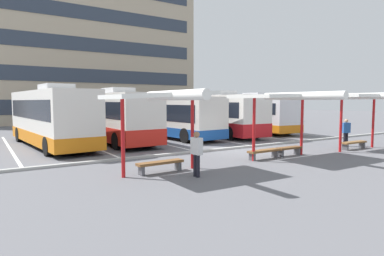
{
  "coord_description": "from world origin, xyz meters",
  "views": [
    {
      "loc": [
        -12.14,
        -13.8,
        2.78
      ],
      "look_at": [
        -1.39,
        2.81,
        1.17
      ],
      "focal_mm": 30.64,
      "sensor_mm": 36.0,
      "label": 1
    }
  ],
  "objects_px": {
    "coach_bus_3": "(211,115)",
    "waiting_passenger_1": "(197,151)",
    "waiting_shelter_1": "(284,97)",
    "bench_3": "(354,143)",
    "coach_bus_1": "(111,117)",
    "waiting_passenger_0": "(346,131)",
    "coach_bus_4": "(247,113)",
    "waiting_shelter_2": "(363,97)",
    "coach_bus_0": "(51,118)",
    "bench_1": "(264,152)",
    "waiting_shelter_0": "(163,97)",
    "bench_0": "(160,164)",
    "bench_2": "(289,149)",
    "coach_bus_2": "(168,117)"
  },
  "relations": [
    {
      "from": "bench_0",
      "to": "waiting_shelter_1",
      "type": "bearing_deg",
      "value": -3.36
    },
    {
      "from": "coach_bus_2",
      "to": "bench_1",
      "type": "height_order",
      "value": "coach_bus_2"
    },
    {
      "from": "bench_1",
      "to": "waiting_shelter_2",
      "type": "distance_m",
      "value": 7.36
    },
    {
      "from": "waiting_shelter_1",
      "to": "bench_3",
      "type": "height_order",
      "value": "waiting_shelter_1"
    },
    {
      "from": "waiting_shelter_1",
      "to": "coach_bus_4",
      "type": "bearing_deg",
      "value": 54.53
    },
    {
      "from": "coach_bus_3",
      "to": "waiting_passenger_1",
      "type": "relative_size",
      "value": 7.27
    },
    {
      "from": "coach_bus_3",
      "to": "waiting_shelter_1",
      "type": "height_order",
      "value": "coach_bus_3"
    },
    {
      "from": "coach_bus_2",
      "to": "waiting_passenger_0",
      "type": "xyz_separation_m",
      "value": [
        6.66,
        -10.64,
        -0.61
      ]
    },
    {
      "from": "coach_bus_2",
      "to": "waiting_shelter_0",
      "type": "xyz_separation_m",
      "value": [
        -6.49,
        -11.38,
        1.35
      ]
    },
    {
      "from": "waiting_passenger_0",
      "to": "waiting_shelter_0",
      "type": "bearing_deg",
      "value": -176.81
    },
    {
      "from": "waiting_shelter_0",
      "to": "waiting_passenger_0",
      "type": "xyz_separation_m",
      "value": [
        13.15,
        0.73,
        -1.96
      ]
    },
    {
      "from": "coach_bus_1",
      "to": "waiting_passenger_0",
      "type": "height_order",
      "value": "coach_bus_1"
    },
    {
      "from": "coach_bus_1",
      "to": "bench_0",
      "type": "distance_m",
      "value": 11.01
    },
    {
      "from": "coach_bus_4",
      "to": "waiting_shelter_2",
      "type": "height_order",
      "value": "coach_bus_4"
    },
    {
      "from": "waiting_shelter_2",
      "to": "bench_2",
      "type": "bearing_deg",
      "value": 169.32
    },
    {
      "from": "waiting_shelter_0",
      "to": "coach_bus_0",
      "type": "bearing_deg",
      "value": 101.5
    },
    {
      "from": "coach_bus_1",
      "to": "waiting_shelter_1",
      "type": "height_order",
      "value": "coach_bus_1"
    },
    {
      "from": "coach_bus_1",
      "to": "coach_bus_4",
      "type": "bearing_deg",
      "value": 3.76
    },
    {
      "from": "coach_bus_2",
      "to": "bench_2",
      "type": "distance_m",
      "value": 11.24
    },
    {
      "from": "coach_bus_0",
      "to": "bench_3",
      "type": "distance_m",
      "value": 18.24
    },
    {
      "from": "bench_0",
      "to": "waiting_shelter_1",
      "type": "xyz_separation_m",
      "value": [
        6.51,
        -0.38,
        2.64
      ]
    },
    {
      "from": "coach_bus_3",
      "to": "waiting_passenger_1",
      "type": "xyz_separation_m",
      "value": [
        -9.82,
        -12.49,
        -0.68
      ]
    },
    {
      "from": "coach_bus_2",
      "to": "waiting_passenger_0",
      "type": "relative_size",
      "value": 6.56
    },
    {
      "from": "coach_bus_0",
      "to": "bench_3",
      "type": "bearing_deg",
      "value": -36.78
    },
    {
      "from": "coach_bus_2",
      "to": "waiting_passenger_0",
      "type": "distance_m",
      "value": 12.57
    },
    {
      "from": "coach_bus_1",
      "to": "waiting_passenger_1",
      "type": "height_order",
      "value": "coach_bus_1"
    },
    {
      "from": "waiting_shelter_0",
      "to": "waiting_passenger_0",
      "type": "height_order",
      "value": "waiting_shelter_0"
    },
    {
      "from": "coach_bus_4",
      "to": "waiting_shelter_1",
      "type": "relative_size",
      "value": 2.42
    },
    {
      "from": "coach_bus_0",
      "to": "coach_bus_1",
      "type": "relative_size",
      "value": 0.98
    },
    {
      "from": "coach_bus_1",
      "to": "bench_1",
      "type": "height_order",
      "value": "coach_bus_1"
    },
    {
      "from": "bench_3",
      "to": "waiting_passenger_0",
      "type": "height_order",
      "value": "waiting_passenger_0"
    },
    {
      "from": "coach_bus_4",
      "to": "coach_bus_1",
      "type": "bearing_deg",
      "value": -176.24
    },
    {
      "from": "coach_bus_1",
      "to": "waiting_passenger_0",
      "type": "bearing_deg",
      "value": -42.1
    },
    {
      "from": "coach_bus_3",
      "to": "waiting_shelter_2",
      "type": "distance_m",
      "value": 12.28
    },
    {
      "from": "coach_bus_2",
      "to": "coach_bus_4",
      "type": "bearing_deg",
      "value": 3.48
    },
    {
      "from": "waiting_shelter_0",
      "to": "bench_2",
      "type": "distance_m",
      "value": 7.86
    },
    {
      "from": "coach_bus_0",
      "to": "waiting_passenger_0",
      "type": "distance_m",
      "value": 18.25
    },
    {
      "from": "coach_bus_1",
      "to": "bench_0",
      "type": "bearing_deg",
      "value": -99.26
    },
    {
      "from": "coach_bus_1",
      "to": "waiting_shelter_2",
      "type": "bearing_deg",
      "value": -47.74
    },
    {
      "from": "waiting_shelter_0",
      "to": "bench_3",
      "type": "relative_size",
      "value": 2.27
    },
    {
      "from": "waiting_shelter_0",
      "to": "bench_2",
      "type": "height_order",
      "value": "waiting_shelter_0"
    },
    {
      "from": "bench_3",
      "to": "waiting_shelter_1",
      "type": "bearing_deg",
      "value": 178.98
    },
    {
      "from": "coach_bus_3",
      "to": "bench_1",
      "type": "height_order",
      "value": "coach_bus_3"
    },
    {
      "from": "bench_0",
      "to": "bench_3",
      "type": "distance_m",
      "value": 12.41
    },
    {
      "from": "bench_0",
      "to": "waiting_passenger_0",
      "type": "height_order",
      "value": "waiting_passenger_0"
    },
    {
      "from": "coach_bus_4",
      "to": "waiting_shelter_2",
      "type": "bearing_deg",
      "value": -102.08
    },
    {
      "from": "bench_0",
      "to": "bench_2",
      "type": "relative_size",
      "value": 1.27
    },
    {
      "from": "coach_bus_4",
      "to": "waiting_shelter_0",
      "type": "height_order",
      "value": "coach_bus_4"
    },
    {
      "from": "coach_bus_1",
      "to": "coach_bus_0",
      "type": "bearing_deg",
      "value": -174.41
    },
    {
      "from": "coach_bus_1",
      "to": "bench_3",
      "type": "height_order",
      "value": "coach_bus_1"
    }
  ]
}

